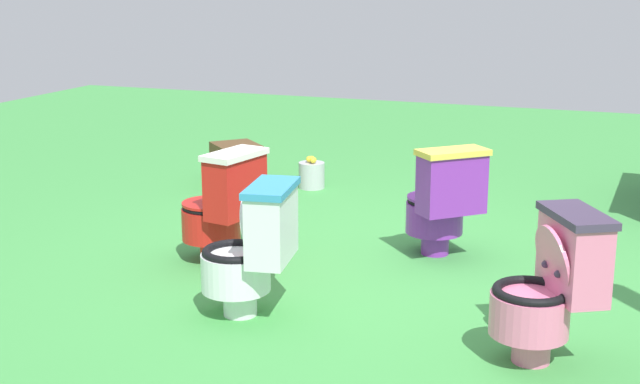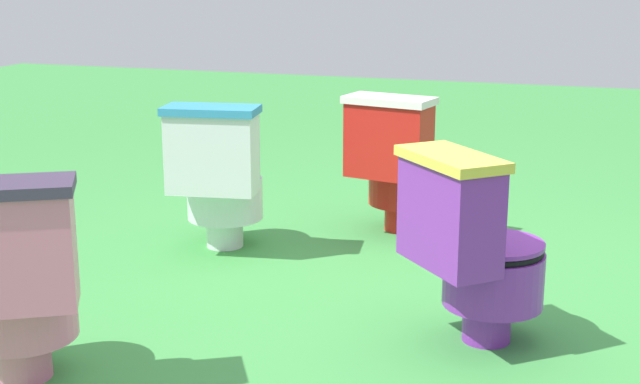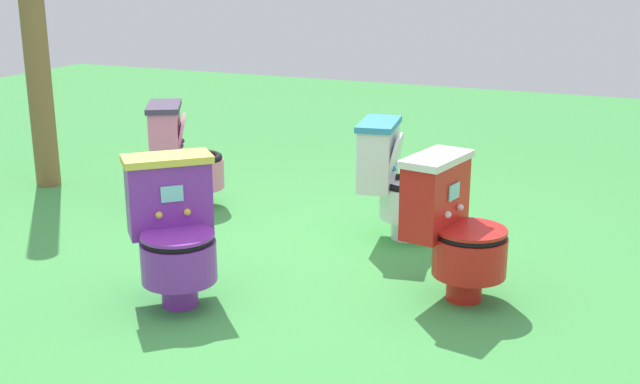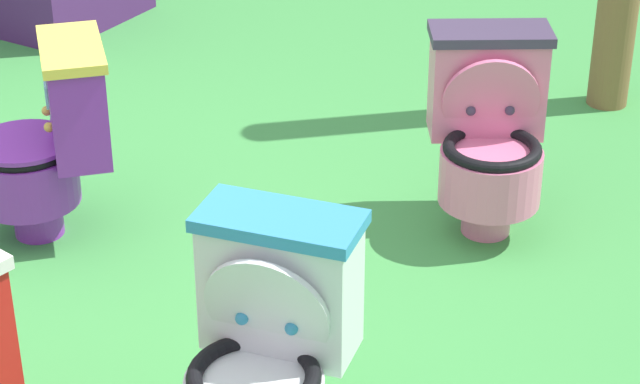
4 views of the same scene
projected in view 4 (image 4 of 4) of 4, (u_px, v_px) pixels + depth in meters
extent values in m
plane|color=#429947|center=(81.00, 299.00, 4.10)|extent=(14.00, 14.00, 0.00)
cylinder|color=purple|center=(38.00, 216.00, 4.45)|extent=(0.25, 0.25, 0.14)
cylinder|color=purple|center=(27.00, 176.00, 4.37)|extent=(0.52, 0.52, 0.20)
torus|color=black|center=(24.00, 148.00, 4.31)|extent=(0.50, 0.50, 0.04)
cylinder|color=#EACC4C|center=(25.00, 161.00, 4.34)|extent=(0.34, 0.34, 0.01)
cube|color=purple|center=(76.00, 103.00, 4.28)|extent=(0.42, 0.43, 0.37)
cube|color=#EACC4C|center=(71.00, 49.00, 4.19)|extent=(0.45, 0.46, 0.04)
cube|color=#8CE0E5|center=(46.00, 93.00, 4.24)|extent=(0.08, 0.09, 0.08)
cylinder|color=purple|center=(23.00, 142.00, 4.30)|extent=(0.51, 0.51, 0.02)
sphere|color=#EACC4C|center=(49.00, 127.00, 4.23)|extent=(0.04, 0.04, 0.04)
sphere|color=#EACC4C|center=(47.00, 111.00, 4.34)|extent=(0.04, 0.04, 0.04)
cylinder|color=pink|center=(486.00, 214.00, 4.46)|extent=(0.25, 0.25, 0.14)
cylinder|color=pink|center=(490.00, 176.00, 4.37)|extent=(0.51, 0.51, 0.20)
torus|color=black|center=(492.00, 148.00, 4.31)|extent=(0.48, 0.48, 0.04)
cylinder|color=#3F334C|center=(491.00, 161.00, 4.34)|extent=(0.33, 0.33, 0.01)
cube|color=pink|center=(487.00, 86.00, 4.41)|extent=(0.45, 0.37, 0.37)
cube|color=#3F334C|center=(491.00, 34.00, 4.32)|extent=(0.48, 0.40, 0.04)
cube|color=#8CE0E5|center=(492.00, 85.00, 4.30)|extent=(0.10, 0.06, 0.08)
cylinder|color=pink|center=(491.00, 101.00, 4.33)|extent=(0.35, 0.25, 0.35)
sphere|color=#3F334C|center=(510.00, 110.00, 4.35)|extent=(0.04, 0.04, 0.04)
sphere|color=#3F334C|center=(471.00, 111.00, 4.35)|extent=(0.04, 0.04, 0.04)
torus|color=black|center=(254.00, 376.00, 3.15)|extent=(0.41, 0.41, 0.04)
cube|color=white|center=(281.00, 287.00, 3.24)|extent=(0.44, 0.25, 0.37)
cube|color=#338CBF|center=(279.00, 221.00, 3.14)|extent=(0.46, 0.28, 0.04)
cube|color=#8CE0E5|center=(266.00, 291.00, 3.13)|extent=(0.11, 0.03, 0.08)
cylinder|color=white|center=(267.00, 311.00, 3.17)|extent=(0.36, 0.15, 0.35)
sphere|color=#338CBF|center=(291.00, 329.00, 3.16)|extent=(0.04, 0.04, 0.04)
sphere|color=#338CBF|center=(242.00, 318.00, 3.20)|extent=(0.04, 0.04, 0.04)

